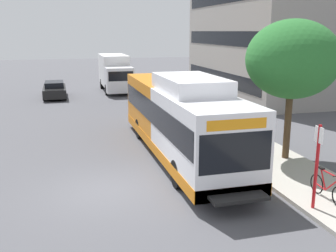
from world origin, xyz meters
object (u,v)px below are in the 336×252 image
transit_bus (180,118)px  bicycle_parked (328,188)px  box_truck_background (115,72)px  street_tree_near_stop (292,60)px  parked_car_far_lane (55,90)px  bus_stop_sign_pole (317,161)px

transit_bus → bicycle_parked: (3.05, -6.10, -1.14)m
bicycle_parked → box_truck_background: (-3.13, 26.06, 1.18)m
street_tree_near_stop → parked_car_far_lane: 22.01m
parked_car_far_lane → box_truck_background: (5.35, 2.38, 1.08)m
street_tree_near_stop → box_truck_background: (-4.21, 21.88, -2.52)m
street_tree_near_stop → parked_car_far_lane: bearing=116.1°
transit_bus → bicycle_parked: transit_bus is taller
transit_bus → street_tree_near_stop: bearing=-24.9°
bus_stop_sign_pole → transit_bus: bearing=109.3°
bus_stop_sign_pole → street_tree_near_stop: (1.86, 4.55, 2.61)m
street_tree_near_stop → parked_car_far_lane: size_ratio=1.27×
box_truck_background → street_tree_near_stop: bearing=-79.1°
transit_bus → bus_stop_sign_pole: bearing=-70.7°
bus_stop_sign_pole → street_tree_near_stop: size_ratio=0.45×
street_tree_near_stop → box_truck_background: 22.42m
street_tree_near_stop → parked_car_far_lane: street_tree_near_stop is taller
bus_stop_sign_pole → box_truck_background: box_truck_background is taller
transit_bus → parked_car_far_lane: (-5.43, 17.58, -1.04)m
parked_car_far_lane → bus_stop_sign_pole: bearing=-72.2°
parked_car_far_lane → box_truck_background: box_truck_background is taller
street_tree_near_stop → transit_bus: bearing=155.1°
transit_bus → parked_car_far_lane: bearing=107.2°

